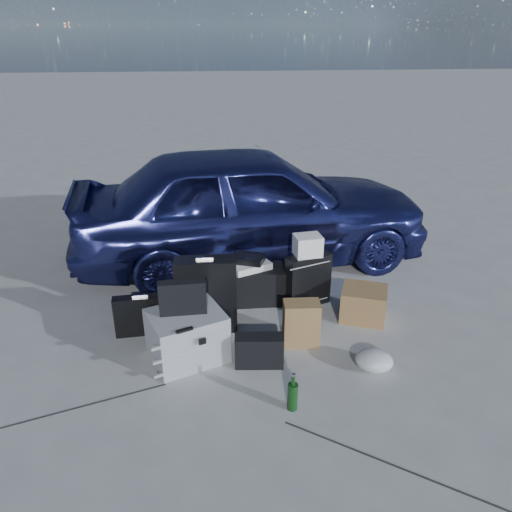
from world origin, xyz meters
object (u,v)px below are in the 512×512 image
Objects in this scene: suitcase_right at (308,280)px; green_bottle at (293,392)px; cardboard_box at (363,303)px; suitcase_left at (206,295)px; pelican_case at (187,336)px; duffel_bag at (248,285)px; briefcase at (142,315)px; car at (251,205)px.

suitcase_right is 1.59m from green_bottle.
cardboard_box is 1.37× the size of green_bottle.
suitcase_left reaches higher than suitcase_right.
pelican_case is 1.10m from duffel_bag.
briefcase is at bearing 172.84° from suitcase_right.
car is 1.18m from duffel_bag.
briefcase is 2.13m from cardboard_box.
suitcase_right is 1.78× the size of green_bottle.
duffel_bag is at bearing 34.84° from pelican_case.
green_bottle is (0.80, -0.73, -0.06)m from pelican_case.
suitcase_left is 1.71× the size of cardboard_box.
car is 13.36× the size of green_bottle.
suitcase_left is (0.17, 0.44, 0.14)m from pelican_case.
suitcase_left is 1.54m from cardboard_box.
green_bottle is (0.20, -1.65, -0.03)m from duffel_bag.
pelican_case is at bearing 137.72° from green_bottle.
suitcase_right reaches higher than briefcase.
duffel_bag is 1.78× the size of cardboard_box.
cardboard_box is (1.11, -0.43, -0.03)m from duffel_bag.
pelican_case is 1.77m from cardboard_box.
briefcase is 1.18× the size of cardboard_box.
duffel_bag is 1.19m from cardboard_box.
cardboard_box is at bearing 3.44° from suitcase_left.
cardboard_box is 1.52m from green_bottle.
cardboard_box is (2.13, 0.07, -0.04)m from briefcase.
duffel_bag is (-0.61, 0.11, -0.09)m from suitcase_right.
suitcase_right is (0.48, -1.16, -0.43)m from car.
briefcase is 0.63m from suitcase_left.
suitcase_right is at bearing 147.27° from cardboard_box.
suitcase_right is at bearing 11.66° from pelican_case.
suitcase_left is at bearing -131.23° from duffel_bag.
duffel_bag is (0.42, 0.48, -0.18)m from suitcase_left.
pelican_case is 1.42× the size of cardboard_box.
cardboard_box is at bearing -21.23° from duffel_bag.
pelican_case is 1.45m from suitcase_right.
pelican_case reaches higher than duffel_bag.
cardboard_box is (1.53, 0.05, -0.21)m from suitcase_left.
pelican_case is at bearing -166.72° from suitcase_right.
suitcase_left is (-0.55, -1.53, -0.34)m from car.
suitcase_right reaches higher than pelican_case.
car is 2.76m from green_bottle.
suitcase_right is 0.62m from duffel_bag.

